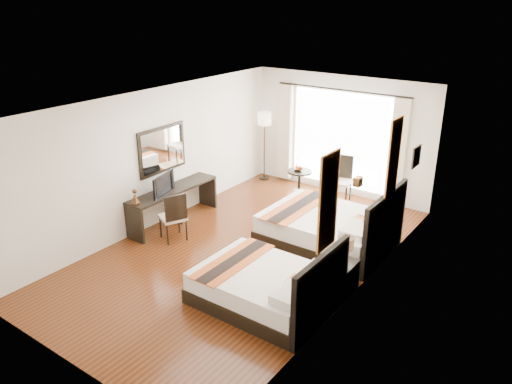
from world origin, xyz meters
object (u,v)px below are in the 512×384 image
Objects in this scene: floor_lamp at (264,123)px; fruit_bowl at (298,169)px; television at (160,184)px; console_desk at (174,205)px; nightstand at (341,276)px; window_chair at (340,188)px; table_lamp at (346,245)px; desk_chair at (174,225)px; side_table at (299,184)px; bed_far at (330,229)px; bed_near at (267,287)px; vase at (340,263)px.

fruit_bowl is at bearing -22.58° from floor_lamp.
television is 3.29× the size of fruit_bowl.
fruit_bowl is at bearing 63.02° from console_desk.
window_chair is at bearing 117.06° from nightstand.
desk_chair reaches higher than table_lamp.
side_table is 0.36m from fruit_bowl.
bed_far is at bearing -44.40° from fruit_bowl.
desk_chair is 4.00m from window_chair.
bed_far reaches higher than bed_near.
nightstand is at bearing -104.33° from television.
vase is 4.14m from fruit_bowl.
nightstand is 1.25× the size of table_lamp.
window_chair is (0.90, 0.29, 0.00)m from side_table.
floor_lamp reaches higher than television.
bed_far reaches higher than fruit_bowl.
floor_lamp reaches higher than side_table.
vase is at bearing -57.50° from bed_far.
nightstand is 0.54m from table_lamp.
television is at bearing -114.42° from side_table.
vase is at bearing 14.06° from window_chair.
television reaches higher than window_chair.
bed_near is 2.74× the size of television.
nightstand is at bearing -151.27° from desk_chair.
console_desk is at bearing -116.98° from fruit_bowl.
side_table is at bearing 62.56° from console_desk.
vase is (0.92, -1.44, 0.22)m from bed_far.
vase is 0.11× the size of window_chair.
table_lamp is 0.24× the size of floor_lamp.
nightstand is 4.03m from console_desk.
bed_near is at bearing -65.34° from side_table.
television reaches higher than side_table.
bed_far reaches higher than desk_chair.
table_lamp is at bearing 84.22° from nightstand.
window_chair is (2.32, 3.01, -0.05)m from console_desk.
bed_near is at bearing -126.68° from nightstand.
console_desk is 1.26× the size of floor_lamp.
console_desk is at bearing -117.44° from side_table.
nightstand is 4.01m from side_table.
bed_near is 1.90× the size of window_chair.
window_chair is (-0.95, 4.34, 0.03)m from bed_near.
vase is 0.07× the size of floor_lamp.
bed_far is at bearing 17.43° from console_desk.
side_table is at bearing 131.41° from table_lamp.
bed_far is 3.02m from desk_chair.
bed_far is at bearing 125.95° from table_lamp.
television is at bearing 0.79° from desk_chair.
floor_lamp is at bearing 138.69° from table_lamp.
desk_chair is at bearing -148.78° from bed_far.
bed_near is 4.84× the size of table_lamp.
desk_chair is (-3.50, -0.13, -0.26)m from vase.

